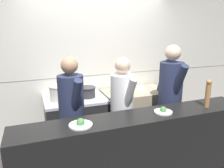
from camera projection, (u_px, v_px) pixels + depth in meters
wall_back_tiled at (96, 66)px, 3.84m from camera, size 8.00×0.06×2.60m
oven_range at (76, 124)px, 3.53m from camera, size 0.95×0.71×0.89m
prep_counter at (135, 115)px, 3.89m from camera, size 1.12×0.65×0.90m
pass_counter at (139, 151)px, 2.72m from camera, size 2.97×0.45×0.96m
stock_pot at (59, 93)px, 3.28m from camera, size 0.30×0.30×0.23m
sauce_pot at (87, 92)px, 3.45m from camera, size 0.27×0.27×0.16m
mixing_bowl_steel at (142, 87)px, 3.83m from camera, size 0.21×0.21×0.11m
plated_dish_main at (81, 124)px, 2.31m from camera, size 0.25×0.25×0.09m
plated_dish_appetiser at (163, 111)px, 2.67m from camera, size 0.22×0.22×0.08m
pepper_mill at (208, 93)px, 2.82m from camera, size 0.07×0.07×0.37m
chef_head_cook at (72, 112)px, 2.85m from camera, size 0.37×0.71×1.62m
chef_sous at (122, 107)px, 3.05m from camera, size 0.35×0.69×1.59m
chef_line at (170, 96)px, 3.30m from camera, size 0.38×0.76×1.73m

